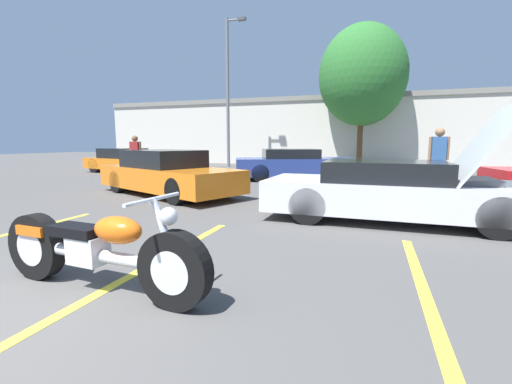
{
  "coord_description": "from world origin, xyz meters",
  "views": [
    {
      "loc": [
        3.13,
        -1.14,
        1.46
      ],
      "look_at": [
        1.67,
        3.16,
        0.8
      ],
      "focal_mm": 24.0,
      "sensor_mm": 36.0,
      "label": 1
    }
  ],
  "objects_px": {
    "light_pole": "(229,88)",
    "spectator_by_show_car": "(136,154)",
    "parked_car_mid_left_row": "(167,174)",
    "parked_car_mid_right_row": "(294,165)",
    "tree_background": "(362,76)",
    "spectator_near_motorcycle": "(438,155)",
    "parked_car_left_row": "(125,161)",
    "show_car_hood_open": "(395,191)",
    "motorcycle": "(98,250)"
  },
  "relations": [
    {
      "from": "light_pole",
      "to": "parked_car_mid_right_row",
      "type": "height_order",
      "value": "light_pole"
    },
    {
      "from": "light_pole",
      "to": "spectator_near_motorcycle",
      "type": "xyz_separation_m",
      "value": [
        9.78,
        -8.34,
        -3.47
      ]
    },
    {
      "from": "parked_car_mid_right_row",
      "to": "spectator_near_motorcycle",
      "type": "distance_m",
      "value": 5.44
    },
    {
      "from": "show_car_hood_open",
      "to": "parked_car_left_row",
      "type": "height_order",
      "value": "show_car_hood_open"
    },
    {
      "from": "light_pole",
      "to": "parked_car_mid_right_row",
      "type": "relative_size",
      "value": 1.68
    },
    {
      "from": "motorcycle",
      "to": "parked_car_mid_right_row",
      "type": "height_order",
      "value": "parked_car_mid_right_row"
    },
    {
      "from": "parked_car_left_row",
      "to": "spectator_by_show_car",
      "type": "distance_m",
      "value": 4.15
    },
    {
      "from": "tree_background",
      "to": "spectator_near_motorcycle",
      "type": "xyz_separation_m",
      "value": [
        2.45,
        -10.41,
        -4.07
      ]
    },
    {
      "from": "tree_background",
      "to": "parked_car_mid_right_row",
      "type": "distance_m",
      "value": 9.19
    },
    {
      "from": "parked_car_mid_left_row",
      "to": "spectator_near_motorcycle",
      "type": "height_order",
      "value": "spectator_near_motorcycle"
    },
    {
      "from": "parked_car_mid_left_row",
      "to": "light_pole",
      "type": "bearing_deg",
      "value": 127.8
    },
    {
      "from": "parked_car_mid_right_row",
      "to": "spectator_near_motorcycle",
      "type": "height_order",
      "value": "spectator_near_motorcycle"
    },
    {
      "from": "parked_car_mid_left_row",
      "to": "spectator_by_show_car",
      "type": "height_order",
      "value": "spectator_by_show_car"
    },
    {
      "from": "parked_car_left_row",
      "to": "spectator_by_show_car",
      "type": "bearing_deg",
      "value": -33.76
    },
    {
      "from": "tree_background",
      "to": "parked_car_left_row",
      "type": "distance_m",
      "value": 13.69
    },
    {
      "from": "tree_background",
      "to": "parked_car_mid_left_row",
      "type": "xyz_separation_m",
      "value": [
        -4.69,
        -12.75,
        -4.6
      ]
    },
    {
      "from": "parked_car_left_row",
      "to": "motorcycle",
      "type": "bearing_deg",
      "value": -40.44
    },
    {
      "from": "light_pole",
      "to": "parked_car_left_row",
      "type": "height_order",
      "value": "light_pole"
    },
    {
      "from": "parked_car_left_row",
      "to": "light_pole",
      "type": "bearing_deg",
      "value": 68.18
    },
    {
      "from": "light_pole",
      "to": "parked_car_mid_left_row",
      "type": "xyz_separation_m",
      "value": [
        2.65,
        -10.68,
        -4.0
      ]
    },
    {
      "from": "parked_car_left_row",
      "to": "spectator_by_show_car",
      "type": "height_order",
      "value": "spectator_by_show_car"
    },
    {
      "from": "motorcycle",
      "to": "parked_car_mid_right_row",
      "type": "relative_size",
      "value": 0.5
    },
    {
      "from": "tree_background",
      "to": "motorcycle",
      "type": "relative_size",
      "value": 3.2
    },
    {
      "from": "light_pole",
      "to": "parked_car_mid_right_row",
      "type": "xyz_separation_m",
      "value": [
        5.13,
        -5.58,
        -4.0
      ]
    },
    {
      "from": "light_pole",
      "to": "parked_car_mid_left_row",
      "type": "relative_size",
      "value": 1.68
    },
    {
      "from": "show_car_hood_open",
      "to": "parked_car_left_row",
      "type": "distance_m",
      "value": 13.73
    },
    {
      "from": "parked_car_mid_right_row",
      "to": "spectator_by_show_car",
      "type": "relative_size",
      "value": 2.93
    },
    {
      "from": "motorcycle",
      "to": "show_car_hood_open",
      "type": "height_order",
      "value": "show_car_hood_open"
    },
    {
      "from": "show_car_hood_open",
      "to": "spectator_by_show_car",
      "type": "bearing_deg",
      "value": 156.15
    },
    {
      "from": "parked_car_mid_right_row",
      "to": "show_car_hood_open",
      "type": "bearing_deg",
      "value": -85.49
    },
    {
      "from": "light_pole",
      "to": "spectator_by_show_car",
      "type": "height_order",
      "value": "light_pole"
    },
    {
      "from": "show_car_hood_open",
      "to": "parked_car_mid_left_row",
      "type": "distance_m",
      "value": 6.02
    },
    {
      "from": "light_pole",
      "to": "spectator_by_show_car",
      "type": "xyz_separation_m",
      "value": [
        -0.41,
        -8.07,
        -3.57
      ]
    },
    {
      "from": "show_car_hood_open",
      "to": "spectator_near_motorcycle",
      "type": "xyz_separation_m",
      "value": [
        1.29,
        3.81,
        0.55
      ]
    },
    {
      "from": "tree_background",
      "to": "parked_car_mid_left_row",
      "type": "relative_size",
      "value": 1.6
    },
    {
      "from": "show_car_hood_open",
      "to": "spectator_by_show_car",
      "type": "height_order",
      "value": "show_car_hood_open"
    },
    {
      "from": "motorcycle",
      "to": "parked_car_left_row",
      "type": "relative_size",
      "value": 0.58
    },
    {
      "from": "light_pole",
      "to": "spectator_near_motorcycle",
      "type": "relative_size",
      "value": 4.53
    },
    {
      "from": "light_pole",
      "to": "parked_car_mid_left_row",
      "type": "distance_m",
      "value": 11.71
    },
    {
      "from": "light_pole",
      "to": "tree_background",
      "type": "relative_size",
      "value": 1.05
    },
    {
      "from": "parked_car_left_row",
      "to": "spectator_by_show_car",
      "type": "relative_size",
      "value": 2.52
    },
    {
      "from": "light_pole",
      "to": "motorcycle",
      "type": "distance_m",
      "value": 17.77
    },
    {
      "from": "light_pole",
      "to": "tree_background",
      "type": "height_order",
      "value": "light_pole"
    },
    {
      "from": "light_pole",
      "to": "spectator_by_show_car",
      "type": "bearing_deg",
      "value": -92.89
    },
    {
      "from": "tree_background",
      "to": "spectator_near_motorcycle",
      "type": "height_order",
      "value": "tree_background"
    },
    {
      "from": "motorcycle",
      "to": "spectator_by_show_car",
      "type": "bearing_deg",
      "value": 130.01
    },
    {
      "from": "parked_car_mid_left_row",
      "to": "spectator_by_show_car",
      "type": "relative_size",
      "value": 2.93
    },
    {
      "from": "motorcycle",
      "to": "parked_car_mid_right_row",
      "type": "xyz_separation_m",
      "value": [
        -0.44,
        10.77,
        0.17
      ]
    },
    {
      "from": "motorcycle",
      "to": "parked_car_left_row",
      "type": "height_order",
      "value": "parked_car_left_row"
    },
    {
      "from": "motorcycle",
      "to": "parked_car_mid_left_row",
      "type": "xyz_separation_m",
      "value": [
        -2.92,
        5.66,
        0.17
      ]
    }
  ]
}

